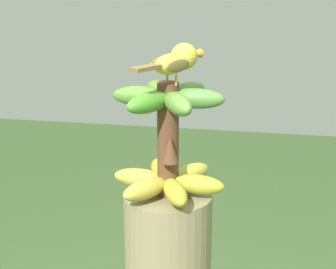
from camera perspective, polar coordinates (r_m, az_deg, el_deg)
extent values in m
cylinder|color=brown|center=(1.24, 0.00, -0.56)|extent=(0.05, 0.05, 0.25)
ellipsoid|color=gold|center=(1.23, -2.20, -5.39)|extent=(0.11, 0.12, 0.04)
ellipsoid|color=gold|center=(1.21, 0.71, -5.73)|extent=(0.09, 0.13, 0.04)
ellipsoid|color=#A8A22D|center=(1.25, 2.84, -4.93)|extent=(0.13, 0.06, 0.04)
ellipsoid|color=gold|center=(1.31, 2.06, -3.89)|extent=(0.11, 0.12, 0.04)
ellipsoid|color=gold|center=(1.33, -0.65, -3.60)|extent=(0.09, 0.13, 0.04)
ellipsoid|color=gold|center=(1.29, -2.76, -4.30)|extent=(0.13, 0.06, 0.04)
ellipsoid|color=#5D8835|center=(1.16, 0.95, 3.05)|extent=(0.10, 0.13, 0.04)
ellipsoid|color=#508139|center=(1.20, 2.76, 3.57)|extent=(0.12, 0.04, 0.04)
ellipsoid|color=#4D7B36|center=(1.25, 1.77, 4.17)|extent=(0.10, 0.13, 0.04)
ellipsoid|color=#557F2D|center=(1.27, -0.87, 4.29)|extent=(0.10, 0.13, 0.04)
ellipsoid|color=#507D2E|center=(1.22, -2.71, 3.82)|extent=(0.12, 0.04, 0.04)
ellipsoid|color=#4B8D2A|center=(1.17, -1.89, 3.19)|extent=(0.10, 0.13, 0.04)
cone|color=brown|center=(1.21, 0.20, -1.42)|extent=(0.04, 0.04, 0.06)
cylinder|color=#C68933|center=(1.18, 0.81, 5.37)|extent=(0.00, 0.00, 0.02)
cylinder|color=#C68933|center=(1.19, -0.19, 5.55)|extent=(0.01, 0.01, 0.02)
ellipsoid|color=gold|center=(1.18, 0.31, 6.97)|extent=(0.09, 0.10, 0.04)
ellipsoid|color=brown|center=(1.16, 1.01, 6.80)|extent=(0.04, 0.06, 0.03)
ellipsoid|color=brown|center=(1.19, -0.66, 7.07)|extent=(0.04, 0.06, 0.03)
cube|color=brown|center=(1.13, -2.23, 6.57)|extent=(0.06, 0.07, 0.01)
sphere|color=gold|center=(1.21, 1.60, 7.72)|extent=(0.06, 0.06, 0.06)
sphere|color=black|center=(1.22, 1.07, 8.06)|extent=(0.01, 0.01, 0.01)
cone|color=orange|center=(1.23, 2.72, 7.92)|extent=(0.03, 0.04, 0.02)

